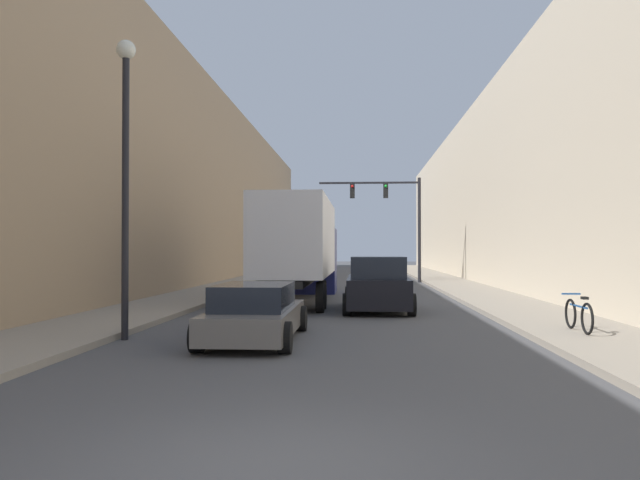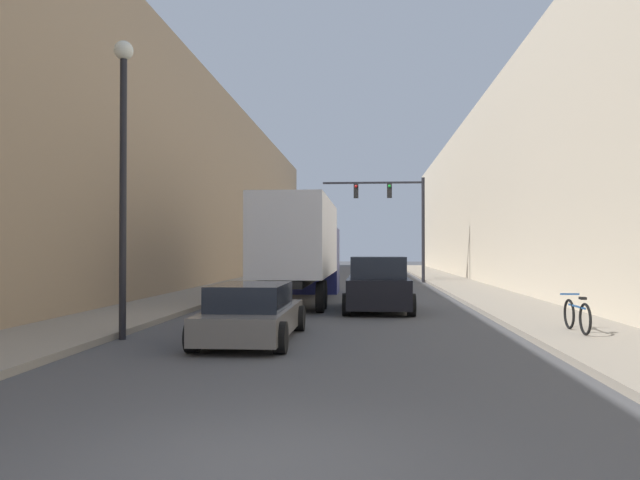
{
  "view_description": "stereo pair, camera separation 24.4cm",
  "coord_description": "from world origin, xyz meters",
  "px_view_note": "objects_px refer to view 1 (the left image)",
  "views": [
    {
      "loc": [
        0.83,
        -5.76,
        2.06
      ],
      "look_at": [
        -0.47,
        14.31,
        2.36
      ],
      "focal_mm": 35.0,
      "sensor_mm": 36.0,
      "label": 1
    },
    {
      "loc": [
        1.07,
        -5.74,
        2.06
      ],
      "look_at": [
        -0.47,
        14.31,
        2.36
      ],
      "focal_mm": 35.0,
      "sensor_mm": 36.0,
      "label": 2
    }
  ],
  "objects_px": {
    "semi_truck": "(301,246)",
    "street_lamp": "(126,147)",
    "sedan_car": "(255,313)",
    "parked_bicycle": "(579,315)",
    "traffic_signal_gantry": "(396,210)",
    "suv_car": "(378,285)"
  },
  "relations": [
    {
      "from": "semi_truck",
      "to": "street_lamp",
      "type": "distance_m",
      "value": 11.69
    },
    {
      "from": "sedan_car",
      "to": "parked_bicycle",
      "type": "xyz_separation_m",
      "value": [
        7.42,
        0.93,
        -0.09
      ]
    },
    {
      "from": "semi_truck",
      "to": "sedan_car",
      "type": "distance_m",
      "value": 11.18
    },
    {
      "from": "traffic_signal_gantry",
      "to": "parked_bicycle",
      "type": "relative_size",
      "value": 3.58
    },
    {
      "from": "traffic_signal_gantry",
      "to": "suv_car",
      "type": "bearing_deg",
      "value": -95.18
    },
    {
      "from": "sedan_car",
      "to": "parked_bicycle",
      "type": "height_order",
      "value": "sedan_car"
    },
    {
      "from": "semi_truck",
      "to": "street_lamp",
      "type": "relative_size",
      "value": 1.72
    },
    {
      "from": "traffic_signal_gantry",
      "to": "parked_bicycle",
      "type": "bearing_deg",
      "value": -83.33
    },
    {
      "from": "traffic_signal_gantry",
      "to": "parked_bicycle",
      "type": "xyz_separation_m",
      "value": [
        2.84,
        -24.29,
        -3.99
      ]
    },
    {
      "from": "suv_car",
      "to": "traffic_signal_gantry",
      "type": "bearing_deg",
      "value": 84.82
    },
    {
      "from": "traffic_signal_gantry",
      "to": "street_lamp",
      "type": "distance_m",
      "value": 26.35
    },
    {
      "from": "sedan_car",
      "to": "street_lamp",
      "type": "height_order",
      "value": "street_lamp"
    },
    {
      "from": "sedan_car",
      "to": "suv_car",
      "type": "distance_m",
      "value": 7.7
    },
    {
      "from": "suv_car",
      "to": "street_lamp",
      "type": "xyz_separation_m",
      "value": [
        -5.93,
        -7.14,
        3.54
      ]
    },
    {
      "from": "semi_truck",
      "to": "traffic_signal_gantry",
      "type": "distance_m",
      "value": 15.06
    },
    {
      "from": "parked_bicycle",
      "to": "suv_car",
      "type": "bearing_deg",
      "value": 125.92
    },
    {
      "from": "suv_car",
      "to": "traffic_signal_gantry",
      "type": "relative_size",
      "value": 0.72
    },
    {
      "from": "sedan_car",
      "to": "suv_car",
      "type": "relative_size",
      "value": 1.0
    },
    {
      "from": "sedan_car",
      "to": "street_lamp",
      "type": "bearing_deg",
      "value": -179.49
    },
    {
      "from": "traffic_signal_gantry",
      "to": "sedan_car",
      "type": "bearing_deg",
      "value": -100.3
    },
    {
      "from": "traffic_signal_gantry",
      "to": "street_lamp",
      "type": "xyz_separation_m",
      "value": [
        -7.57,
        -25.24,
        -0.13
      ]
    },
    {
      "from": "sedan_car",
      "to": "street_lamp",
      "type": "xyz_separation_m",
      "value": [
        -2.99,
        -0.03,
        3.78
      ]
    }
  ]
}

